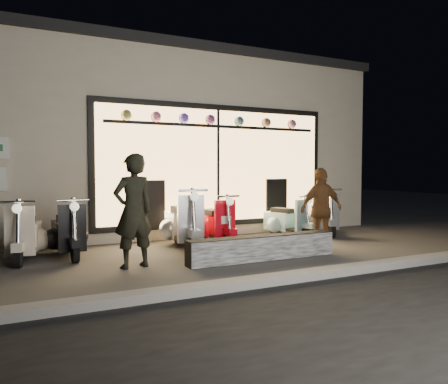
% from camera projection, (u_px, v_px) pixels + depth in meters
% --- Properties ---
extents(ground, '(40.00, 40.00, 0.00)m').
position_uv_depth(ground, '(224.00, 255.00, 7.50)').
color(ground, '#383533').
rests_on(ground, ground).
extents(kerb, '(40.00, 0.25, 0.12)m').
position_uv_depth(kerb, '(291.00, 277.00, 5.70)').
color(kerb, slate).
rests_on(kerb, ground).
extents(shop_building, '(10.20, 6.23, 4.20)m').
position_uv_depth(shop_building, '(143.00, 146.00, 11.86)').
color(shop_building, beige).
rests_on(shop_building, ground).
extents(graffiti_barrier, '(2.60, 0.28, 0.40)m').
position_uv_depth(graffiti_barrier, '(263.00, 248.00, 7.07)').
color(graffiti_barrier, black).
rests_on(graffiti_barrier, ground).
extents(scooter_silver, '(0.56, 1.51, 1.08)m').
position_uv_depth(scooter_silver, '(182.00, 224.00, 8.33)').
color(scooter_silver, black).
rests_on(scooter_silver, ground).
extents(scooter_red, '(0.45, 1.32, 0.95)m').
position_uv_depth(scooter_red, '(213.00, 224.00, 8.70)').
color(scooter_red, black).
rests_on(scooter_red, ground).
extents(scooter_black, '(0.46, 1.34, 0.96)m').
position_uv_depth(scooter_black, '(67.00, 233.00, 7.44)').
color(scooter_black, black).
rests_on(scooter_black, ground).
extents(scooter_cream, '(0.58, 1.35, 0.96)m').
position_uv_depth(scooter_cream, '(25.00, 235.00, 7.17)').
color(scooter_cream, black).
rests_on(scooter_cream, ground).
extents(scooter_blue, '(0.66, 1.22, 0.88)m').
position_uv_depth(scooter_blue, '(284.00, 220.00, 9.59)').
color(scooter_blue, black).
rests_on(scooter_blue, ground).
extents(scooter_grey, '(0.82, 1.39, 1.01)m').
position_uv_depth(scooter_grey, '(322.00, 216.00, 10.06)').
color(scooter_grey, black).
rests_on(scooter_grey, ground).
extents(man, '(0.69, 0.53, 1.71)m').
position_uv_depth(man, '(133.00, 211.00, 6.49)').
color(man, black).
rests_on(man, ground).
extents(woman, '(0.89, 0.39, 1.50)m').
position_uv_depth(woman, '(321.00, 209.00, 7.97)').
color(woman, brown).
rests_on(woman, ground).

